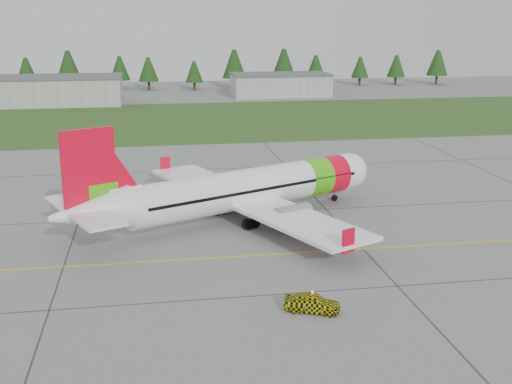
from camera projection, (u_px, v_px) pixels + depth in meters
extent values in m
plane|color=gray|center=(265.00, 295.00, 46.06)|extent=(320.00, 320.00, 0.00)
cylinder|color=white|center=(251.00, 188.00, 63.00)|extent=(25.06, 14.39, 3.87)
sphere|color=white|center=(349.00, 171.00, 70.01)|extent=(3.87, 3.87, 3.87)
cone|color=white|center=(90.00, 212.00, 54.00)|extent=(7.94, 6.44, 3.87)
cube|color=black|center=(351.00, 167.00, 70.08)|extent=(2.53, 3.01, 0.56)
cylinder|color=#48C80F|center=(314.00, 177.00, 67.31)|extent=(4.01, 4.67, 3.95)
cylinder|color=red|center=(331.00, 174.00, 68.60)|extent=(3.65, 4.51, 3.95)
cube|color=white|center=(247.00, 199.00, 63.01)|extent=(18.34, 31.14, 0.36)
cube|color=red|center=(165.00, 166.00, 74.92)|extent=(1.16, 0.66, 1.99)
cube|color=red|center=(348.00, 241.00, 49.74)|extent=(1.16, 0.66, 1.99)
cylinder|color=gray|center=(230.00, 191.00, 68.32)|extent=(4.12, 3.40, 2.09)
cylinder|color=gray|center=(293.00, 216.00, 59.61)|extent=(4.12, 3.40, 2.09)
cube|color=red|center=(89.00, 174.00, 53.23)|extent=(4.30, 2.25, 7.55)
cube|color=#48C80F|center=(103.00, 197.00, 54.40)|extent=(2.52, 1.47, 2.38)
cube|color=white|center=(84.00, 210.00, 53.67)|extent=(7.69, 11.70, 0.22)
cylinder|color=slate|center=(335.00, 195.00, 69.56)|extent=(0.18, 0.18, 1.39)
cylinder|color=black|center=(335.00, 198.00, 69.65)|extent=(0.73, 0.54, 0.68)
cylinder|color=slate|center=(224.00, 205.00, 64.97)|extent=(0.22, 0.22, 1.89)
cylinder|color=black|center=(220.00, 209.00, 64.87)|extent=(1.13, 0.84, 1.03)
cylinder|color=slate|center=(254.00, 218.00, 60.53)|extent=(0.22, 0.22, 1.89)
cylinder|color=black|center=(251.00, 223.00, 60.43)|extent=(1.13, 0.84, 1.03)
imported|color=#EFEB0D|center=(313.00, 285.00, 43.07)|extent=(1.78, 1.91, 3.81)
cube|color=#30561E|center=(191.00, 120.00, 124.09)|extent=(320.00, 50.00, 0.03)
cube|color=gold|center=(248.00, 256.00, 53.67)|extent=(120.00, 0.25, 0.02)
cube|color=#A8A8A3|center=(50.00, 91.00, 145.23)|extent=(32.00, 14.00, 6.00)
cube|color=#A8A8A3|center=(280.00, 85.00, 161.58)|extent=(24.00, 12.00, 5.20)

